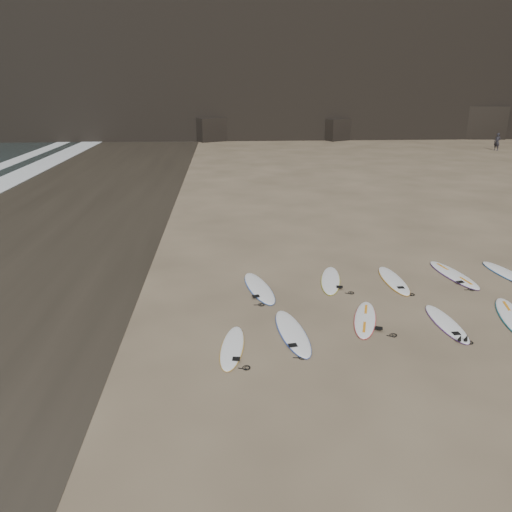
{
  "coord_description": "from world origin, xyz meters",
  "views": [
    {
      "loc": [
        -4.32,
        -11.91,
        6.22
      ],
      "look_at": [
        -3.46,
        1.51,
        1.5
      ],
      "focal_mm": 35.0,
      "sensor_mm": 36.0,
      "label": 1
    }
  ],
  "objects": [
    {
      "name": "ground",
      "position": [
        0.0,
        0.0,
        0.0
      ],
      "size": [
        240.0,
        240.0,
        0.0
      ],
      "primitive_type": "plane",
      "color": "#897559",
      "rests_on": "ground"
    },
    {
      "name": "wet_sand",
      "position": [
        -13.0,
        10.0,
        0.0
      ],
      "size": [
        12.0,
        200.0,
        0.01
      ],
      "primitive_type": "cube",
      "color": "#383026",
      "rests_on": "ground"
    },
    {
      "name": "surfboard_0",
      "position": [
        -4.21,
        -1.06,
        0.04
      ],
      "size": [
        0.81,
        2.25,
        0.08
      ],
      "primitive_type": "ellipsoid",
      "rotation": [
        0.0,
        0.0,
        -0.13
      ],
      "color": "white",
      "rests_on": "ground"
    },
    {
      "name": "surfboard_1",
      "position": [
        -2.63,
        -0.41,
        0.05
      ],
      "size": [
        0.97,
        2.72,
        0.1
      ],
      "primitive_type": "ellipsoid",
      "rotation": [
        0.0,
        0.0,
        0.13
      ],
      "color": "white",
      "rests_on": "ground"
    },
    {
      "name": "surfboard_2",
      "position": [
        -0.53,
        0.25,
        0.04
      ],
      "size": [
        1.24,
        2.4,
        0.08
      ],
      "primitive_type": "ellipsoid",
      "rotation": [
        0.0,
        0.0,
        -0.31
      ],
      "color": "white",
      "rests_on": "ground"
    },
    {
      "name": "surfboard_3",
      "position": [
        1.6,
        -0.14,
        0.04
      ],
      "size": [
        0.64,
        2.34,
        0.08
      ],
      "primitive_type": "ellipsoid",
      "rotation": [
        0.0,
        0.0,
        0.04
      ],
      "color": "white",
      "rests_on": "ground"
    },
    {
      "name": "surfboard_4",
      "position": [
        3.59,
        0.1,
        0.05
      ],
      "size": [
        1.29,
        2.69,
        0.09
      ],
      "primitive_type": "ellipsoid",
      "rotation": [
        0.0,
        0.0,
        -0.27
      ],
      "color": "white",
      "rests_on": "ground"
    },
    {
      "name": "surfboard_5",
      "position": [
        -3.29,
        2.61,
        0.05
      ],
      "size": [
        1.17,
        2.74,
        0.1
      ],
      "primitive_type": "ellipsoid",
      "rotation": [
        0.0,
        0.0,
        0.21
      ],
      "color": "white",
      "rests_on": "ground"
    },
    {
      "name": "surfboard_6",
      "position": [
        -0.9,
        3.12,
        0.04
      ],
      "size": [
        1.11,
        2.55,
        0.09
      ],
      "primitive_type": "ellipsoid",
      "rotation": [
        0.0,
        0.0,
        -0.21
      ],
      "color": "white",
      "rests_on": "ground"
    },
    {
      "name": "surfboard_7",
      "position": [
        1.17,
        2.97,
        0.05
      ],
      "size": [
        0.63,
        2.53,
        0.09
      ],
      "primitive_type": "ellipsoid",
      "rotation": [
        0.0,
        0.0,
        0.01
      ],
      "color": "white",
      "rests_on": "ground"
    },
    {
      "name": "surfboard_8",
      "position": [
        3.36,
        3.33,
        0.05
      ],
      "size": [
        1.07,
        2.77,
        0.1
      ],
      "primitive_type": "ellipsoid",
      "rotation": [
        0.0,
        0.0,
        0.16
      ],
      "color": "white",
      "rests_on": "ground"
    },
    {
      "name": "surfboard_9",
      "position": [
        5.23,
        3.27,
        0.05
      ],
      "size": [
        1.0,
        2.62,
        0.09
      ],
      "primitive_type": "ellipsoid",
      "rotation": [
        0.0,
        0.0,
        0.16
      ],
      "color": "white",
      "rests_on": "ground"
    },
    {
      "name": "person_a",
      "position": [
        21.56,
        34.61,
        0.81
      ],
      "size": [
        0.63,
        0.71,
        1.62
      ],
      "primitive_type": "imported",
      "rotation": [
        0.0,
        0.0,
        5.24
      ],
      "color": "black",
      "rests_on": "ground"
    }
  ]
}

